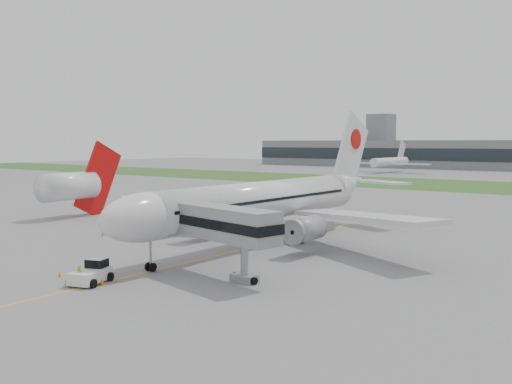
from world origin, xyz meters
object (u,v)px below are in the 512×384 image
Objects in this scene: pushback_tug at (92,272)px; neighbor_aircraft at (73,185)px; airliner at (267,200)px; jet_bridge at (212,222)px; ground_crew_near at (80,275)px.

neighbor_aircraft is (-41.15, 26.84, 4.57)m from pushback_tug.
airliner is 3.45× the size of jet_bridge.
airliner is 3.13× the size of neighbor_aircraft.
jet_bridge is at bearing -140.37° from ground_crew_near.
jet_bridge reaches higher than ground_crew_near.
jet_bridge is 0.91× the size of neighbor_aircraft.
pushback_tug is at bearing -117.19° from jet_bridge.
airliner is at bearing -5.43° from neighbor_aircraft.
jet_bridge is (6.22, -17.49, -0.39)m from airliner.
jet_bridge is 51.43m from neighbor_aircraft.
airliner reaches higher than neighbor_aircraft.
ground_crew_near is at bearing -113.68° from pushback_tug.
airliner is 18.57m from jet_bridge.
airliner is 28.07m from ground_crew_near.
pushback_tug is 0.27× the size of neighbor_aircraft.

